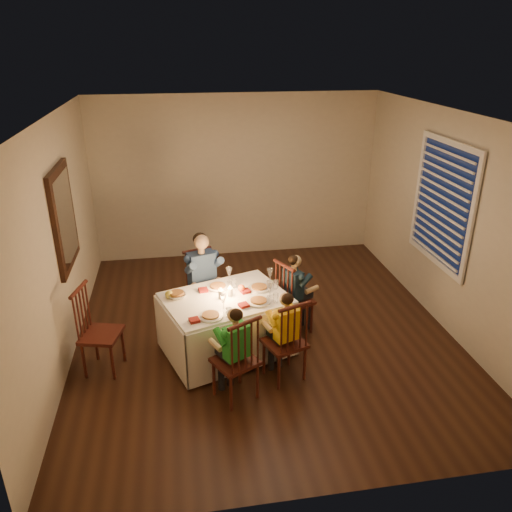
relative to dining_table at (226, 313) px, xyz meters
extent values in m
plane|color=black|center=(0.50, 0.37, -0.50)|extent=(5.00, 5.00, 0.00)
cube|color=#BBB29F|center=(-1.75, 0.37, 0.80)|extent=(0.02, 5.00, 2.60)
cube|color=#BBB29F|center=(2.75, 0.37, 0.80)|extent=(0.02, 5.00, 2.60)
cube|color=#BBB29F|center=(0.50, 2.87, 0.80)|extent=(4.50, 0.02, 2.60)
plane|color=white|center=(0.50, 0.37, 2.10)|extent=(5.00, 5.00, 0.00)
cube|color=white|center=(0.00, 0.00, 0.18)|extent=(1.55, 1.31, 0.04)
cube|color=white|center=(-0.15, 0.45, -0.15)|extent=(1.29, 0.46, 0.64)
cube|color=white|center=(0.15, -0.45, -0.15)|extent=(1.29, 0.46, 0.64)
cube|color=white|center=(0.63, 0.22, -0.15)|extent=(0.33, 0.93, 0.64)
cube|color=white|center=(-0.63, -0.22, -0.15)|extent=(0.33, 0.93, 0.64)
cylinder|color=silver|center=(-0.07, 0.25, 0.21)|extent=(0.33, 0.33, 0.02)
cylinder|color=silver|center=(-0.20, -0.40, 0.21)|extent=(0.33, 0.33, 0.02)
cylinder|color=silver|center=(0.34, -0.17, 0.21)|extent=(0.33, 0.33, 0.02)
cylinder|color=silver|center=(0.40, 0.14, 0.21)|extent=(0.33, 0.33, 0.02)
cylinder|color=white|center=(-0.06, -0.02, 0.25)|extent=(0.06, 0.06, 0.10)
cylinder|color=white|center=(0.05, 0.02, 0.25)|extent=(0.06, 0.06, 0.10)
sphere|color=yellow|center=(-0.62, 0.09, 0.25)|extent=(0.09, 0.09, 0.09)
sphere|color=#F65714|center=(0.19, 0.12, 0.24)|extent=(0.08, 0.08, 0.08)
imported|color=silver|center=(-0.53, 0.08, 0.23)|extent=(0.23, 0.23, 0.05)
cube|color=black|center=(-1.72, 0.67, 1.00)|extent=(0.05, 0.95, 1.15)
cube|color=white|center=(-1.70, 0.67, 1.00)|extent=(0.01, 0.78, 0.98)
cube|color=#0D1737|center=(2.73, 0.47, 1.00)|extent=(0.01, 1.20, 1.40)
cube|color=white|center=(2.71, 0.47, 1.00)|extent=(0.03, 1.34, 1.54)
camera|label=1|loc=(-0.46, -4.87, 2.83)|focal=35.00mm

